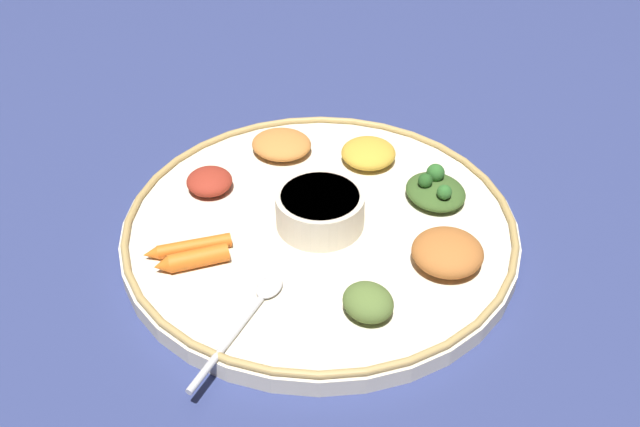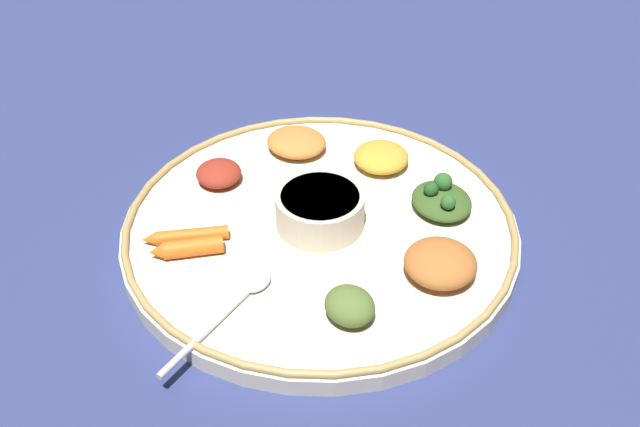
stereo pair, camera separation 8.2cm
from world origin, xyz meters
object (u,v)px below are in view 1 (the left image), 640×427
Objects in this scene: center_bowl at (320,209)px; carrot_outer at (193,259)px; carrot_near_spoon at (189,247)px; greens_pile at (435,190)px; spoon at (251,311)px.

center_bowl is 1.38× the size of carrot_outer.
carrot_outer reaches higher than carrot_near_spoon.
greens_pile is (0.09, -0.10, -0.01)m from center_bowl.
carrot_near_spoon is (0.05, 0.10, 0.00)m from spoon.
spoon is (-0.15, 0.01, -0.02)m from center_bowl.
greens_pile is at bearing -43.93° from carrot_outer.
center_bowl is 0.15m from carrot_outer.
center_bowl reaches higher than spoon.
center_bowl reaches higher than greens_pile.
carrot_near_spoon is at bearing 61.63° from spoon.
greens_pile is (0.24, -0.11, 0.01)m from spoon.
center_bowl is 0.15m from spoon.
greens_pile is at bearing -24.88° from spoon.
carrot_outer reaches higher than spoon.
greens_pile is at bearing -48.27° from center_bowl.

